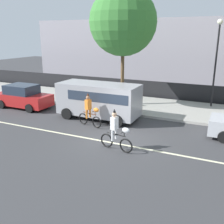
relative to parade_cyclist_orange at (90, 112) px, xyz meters
The scene contains 12 objects.
ground_plane 2.64m from the parade_cyclist_orange, 27.71° to the right, with size 80.00×80.00×0.00m, color #38383A.
road_centre_line 2.89m from the parade_cyclist_orange, 36.91° to the right, with size 36.00×0.14×0.01m, color beige.
sidewalk_curb 5.83m from the parade_cyclist_orange, 67.47° to the left, with size 60.00×5.00×0.15m, color #9E9B93.
fence_line 8.53m from the parade_cyclist_orange, 74.95° to the left, with size 40.00×0.08×1.40m, color black.
building_backdrop 17.01m from the parade_cyclist_orange, 89.41° to the left, with size 28.00×8.00×6.55m, color #99939E.
parade_cyclist_orange is the anchor object (origin of this frame).
parade_cyclist_zebra 3.54m from the parade_cyclist_orange, 40.76° to the right, with size 1.71×0.53×1.92m.
parked_van_grey 1.61m from the parade_cyclist_orange, 96.29° to the left, with size 5.00×2.22×2.18m.
parked_car_red 6.48m from the parade_cyclist_orange, 166.69° to the left, with size 4.10×1.92×1.64m.
street_lamp_post 9.67m from the parade_cyclist_orange, 49.97° to the left, with size 0.36×0.36×5.86m.
street_tree_near_lamp 6.87m from the parade_cyclist_orange, 90.18° to the left, with size 4.52×4.52×7.96m.
pedestrian_onlooker 4.03m from the parade_cyclist_orange, 94.45° to the left, with size 0.32×0.20×1.62m.
Camera 1 is at (4.91, -11.11, 5.01)m, focal length 42.00 mm.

